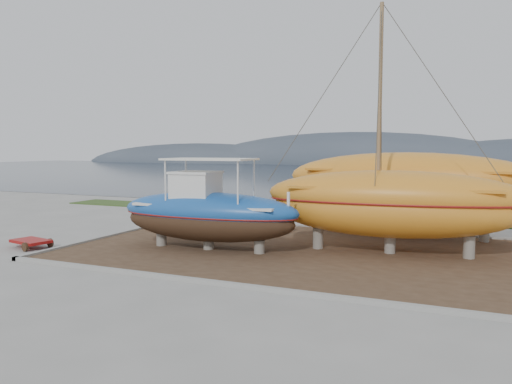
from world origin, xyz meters
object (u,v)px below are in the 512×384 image
at_px(orange_bare_hull, 407,195).
at_px(red_trailer, 31,244).
at_px(orange_sailboat, 393,130).
at_px(blue_caique, 208,204).
at_px(white_dinghy, 187,219).

xyz_separation_m(orange_bare_hull, red_trailer, (-14.67, -9.34, -1.86)).
distance_m(orange_sailboat, red_trailer, 16.12).
bearing_deg(red_trailer, blue_caique, 30.98).
bearing_deg(white_dinghy, blue_caique, -35.85).
relative_size(orange_bare_hull, red_trailer, 4.76).
relative_size(blue_caique, white_dinghy, 1.75).
xyz_separation_m(white_dinghy, orange_bare_hull, (10.36, 3.39, 1.29)).
bearing_deg(orange_bare_hull, white_dinghy, -158.73).
relative_size(white_dinghy, red_trailer, 1.80).
bearing_deg(red_trailer, orange_bare_hull, 44.12).
distance_m(white_dinghy, orange_sailboat, 11.20).
distance_m(orange_bare_hull, red_trailer, 17.48).
bearing_deg(blue_caique, white_dinghy, 130.12).
xyz_separation_m(blue_caique, orange_bare_hull, (7.28, 6.74, 0.05)).
bearing_deg(orange_sailboat, red_trailer, -166.20).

